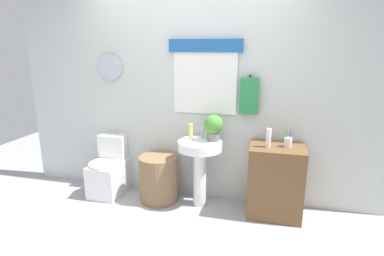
{
  "coord_description": "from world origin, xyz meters",
  "views": [
    {
      "loc": [
        0.88,
        -2.33,
        1.79
      ],
      "look_at": [
        0.08,
        0.8,
        0.94
      ],
      "focal_mm": 28.65,
      "sensor_mm": 36.0,
      "label": 1
    }
  ],
  "objects_px": {
    "soap_bottle": "(191,131)",
    "lotion_bottle": "(269,138)",
    "toilet": "(109,171)",
    "potted_plant": "(214,126)",
    "toothbrush_cup": "(288,142)",
    "laundry_hamper": "(159,178)",
    "pedestal_sink": "(200,158)",
    "wooden_cabinet": "(275,181)"
  },
  "relations": [
    {
      "from": "pedestal_sink",
      "to": "potted_plant",
      "type": "height_order",
      "value": "potted_plant"
    },
    {
      "from": "wooden_cabinet",
      "to": "lotion_bottle",
      "type": "height_order",
      "value": "lotion_bottle"
    },
    {
      "from": "potted_plant",
      "to": "lotion_bottle",
      "type": "xyz_separation_m",
      "value": [
        0.6,
        -0.1,
        -0.06
      ]
    },
    {
      "from": "laundry_hamper",
      "to": "potted_plant",
      "type": "height_order",
      "value": "potted_plant"
    },
    {
      "from": "lotion_bottle",
      "to": "toothbrush_cup",
      "type": "bearing_deg",
      "value": 16.75
    },
    {
      "from": "toilet",
      "to": "wooden_cabinet",
      "type": "distance_m",
      "value": 2.02
    },
    {
      "from": "pedestal_sink",
      "to": "toothbrush_cup",
      "type": "xyz_separation_m",
      "value": [
        0.94,
        0.02,
        0.25
      ]
    },
    {
      "from": "wooden_cabinet",
      "to": "laundry_hamper",
      "type": "bearing_deg",
      "value": 180.0
    },
    {
      "from": "laundry_hamper",
      "to": "soap_bottle",
      "type": "height_order",
      "value": "soap_bottle"
    },
    {
      "from": "toilet",
      "to": "lotion_bottle",
      "type": "height_order",
      "value": "lotion_bottle"
    },
    {
      "from": "soap_bottle",
      "to": "lotion_bottle",
      "type": "xyz_separation_m",
      "value": [
        0.86,
        -0.09,
        0.01
      ]
    },
    {
      "from": "laundry_hamper",
      "to": "toilet",
      "type": "bearing_deg",
      "value": 177.29
    },
    {
      "from": "toilet",
      "to": "pedestal_sink",
      "type": "bearing_deg",
      "value": -1.55
    },
    {
      "from": "pedestal_sink",
      "to": "toothbrush_cup",
      "type": "distance_m",
      "value": 0.97
    },
    {
      "from": "toilet",
      "to": "toothbrush_cup",
      "type": "xyz_separation_m",
      "value": [
        2.11,
        -0.01,
        0.55
      ]
    },
    {
      "from": "soap_bottle",
      "to": "lotion_bottle",
      "type": "bearing_deg",
      "value": -5.99
    },
    {
      "from": "wooden_cabinet",
      "to": "lotion_bottle",
      "type": "xyz_separation_m",
      "value": [
        -0.1,
        -0.04,
        0.49
      ]
    },
    {
      "from": "wooden_cabinet",
      "to": "toothbrush_cup",
      "type": "distance_m",
      "value": 0.46
    },
    {
      "from": "soap_bottle",
      "to": "lotion_bottle",
      "type": "height_order",
      "value": "lotion_bottle"
    },
    {
      "from": "laundry_hamper",
      "to": "lotion_bottle",
      "type": "bearing_deg",
      "value": -1.85
    },
    {
      "from": "toilet",
      "to": "lotion_bottle",
      "type": "relative_size",
      "value": 3.71
    },
    {
      "from": "laundry_hamper",
      "to": "lotion_bottle",
      "type": "height_order",
      "value": "lotion_bottle"
    },
    {
      "from": "wooden_cabinet",
      "to": "potted_plant",
      "type": "bearing_deg",
      "value": 175.09
    },
    {
      "from": "pedestal_sink",
      "to": "wooden_cabinet",
      "type": "height_order",
      "value": "wooden_cabinet"
    },
    {
      "from": "wooden_cabinet",
      "to": "lotion_bottle",
      "type": "distance_m",
      "value": 0.5
    },
    {
      "from": "soap_bottle",
      "to": "toothbrush_cup",
      "type": "relative_size",
      "value": 0.98
    },
    {
      "from": "toothbrush_cup",
      "to": "toilet",
      "type": "bearing_deg",
      "value": 179.68
    },
    {
      "from": "soap_bottle",
      "to": "toothbrush_cup",
      "type": "xyz_separation_m",
      "value": [
        1.06,
        -0.03,
        -0.03
      ]
    },
    {
      "from": "potted_plant",
      "to": "lotion_bottle",
      "type": "relative_size",
      "value": 1.48
    },
    {
      "from": "pedestal_sink",
      "to": "toothbrush_cup",
      "type": "bearing_deg",
      "value": 1.23
    },
    {
      "from": "wooden_cabinet",
      "to": "potted_plant",
      "type": "distance_m",
      "value": 0.89
    },
    {
      "from": "toilet",
      "to": "lotion_bottle",
      "type": "xyz_separation_m",
      "value": [
        1.91,
        -0.07,
        0.6
      ]
    },
    {
      "from": "potted_plant",
      "to": "soap_bottle",
      "type": "bearing_deg",
      "value": -177.8
    },
    {
      "from": "toilet",
      "to": "laundry_hamper",
      "type": "distance_m",
      "value": 0.67
    },
    {
      "from": "toilet",
      "to": "potted_plant",
      "type": "bearing_deg",
      "value": 1.22
    },
    {
      "from": "pedestal_sink",
      "to": "potted_plant",
      "type": "distance_m",
      "value": 0.39
    },
    {
      "from": "toilet",
      "to": "laundry_hamper",
      "type": "height_order",
      "value": "toilet"
    },
    {
      "from": "soap_bottle",
      "to": "lotion_bottle",
      "type": "distance_m",
      "value": 0.86
    },
    {
      "from": "toilet",
      "to": "wooden_cabinet",
      "type": "xyz_separation_m",
      "value": [
        2.01,
        -0.03,
        0.11
      ]
    },
    {
      "from": "pedestal_sink",
      "to": "wooden_cabinet",
      "type": "bearing_deg",
      "value": 0.0
    },
    {
      "from": "pedestal_sink",
      "to": "laundry_hamper",
      "type": "bearing_deg",
      "value": 180.0
    },
    {
      "from": "wooden_cabinet",
      "to": "toothbrush_cup",
      "type": "relative_size",
      "value": 4.23
    }
  ]
}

